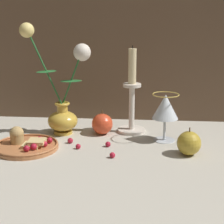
{
  "coord_description": "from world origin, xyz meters",
  "views": [
    {
      "loc": [
        0.1,
        -1.09,
        0.39
      ],
      "look_at": [
        0.01,
        -0.02,
        0.1
      ],
      "focal_mm": 60.0,
      "sensor_mm": 36.0,
      "label": 1
    }
  ],
  "objects_px": {
    "candlestick": "(132,100)",
    "apple_beside_vase": "(102,124)",
    "apple_near_glass": "(189,143)",
    "plate_with_pastries": "(26,144)",
    "wine_glass": "(165,108)",
    "vase": "(62,100)"
  },
  "relations": [
    {
      "from": "candlestick",
      "to": "apple_beside_vase",
      "type": "xyz_separation_m",
      "value": [
        -0.09,
        -0.03,
        -0.07
      ]
    },
    {
      "from": "candlestick",
      "to": "apple_near_glass",
      "type": "xyz_separation_m",
      "value": [
        0.17,
        -0.19,
        -0.07
      ]
    },
    {
      "from": "plate_with_pastries",
      "to": "apple_near_glass",
      "type": "distance_m",
      "value": 0.47
    },
    {
      "from": "apple_beside_vase",
      "to": "plate_with_pastries",
      "type": "bearing_deg",
      "value": -144.07
    },
    {
      "from": "apple_beside_vase",
      "to": "apple_near_glass",
      "type": "relative_size",
      "value": 1.01
    },
    {
      "from": "wine_glass",
      "to": "candlestick",
      "type": "height_order",
      "value": "candlestick"
    },
    {
      "from": "vase",
      "to": "wine_glass",
      "type": "bearing_deg",
      "value": -7.24
    },
    {
      "from": "plate_with_pastries",
      "to": "candlestick",
      "type": "bearing_deg",
      "value": 31.06
    },
    {
      "from": "candlestick",
      "to": "wine_glass",
      "type": "bearing_deg",
      "value": -36.09
    },
    {
      "from": "wine_glass",
      "to": "apple_beside_vase",
      "type": "bearing_deg",
      "value": 167.19
    },
    {
      "from": "apple_near_glass",
      "to": "vase",
      "type": "bearing_deg",
      "value": 158.17
    },
    {
      "from": "wine_glass",
      "to": "candlestick",
      "type": "xyz_separation_m",
      "value": [
        -0.11,
        0.08,
        0.0
      ]
    },
    {
      "from": "wine_glass",
      "to": "apple_beside_vase",
      "type": "distance_m",
      "value": 0.22
    },
    {
      "from": "wine_glass",
      "to": "candlestick",
      "type": "bearing_deg",
      "value": 143.91
    },
    {
      "from": "apple_beside_vase",
      "to": "apple_near_glass",
      "type": "bearing_deg",
      "value": -31.44
    },
    {
      "from": "vase",
      "to": "apple_beside_vase",
      "type": "xyz_separation_m",
      "value": [
        0.13,
        0.0,
        -0.08
      ]
    },
    {
      "from": "plate_with_pastries",
      "to": "apple_beside_vase",
      "type": "xyz_separation_m",
      "value": [
        0.21,
        0.15,
        0.02
      ]
    },
    {
      "from": "apple_near_glass",
      "to": "wine_glass",
      "type": "bearing_deg",
      "value": 118.54
    },
    {
      "from": "wine_glass",
      "to": "candlestick",
      "type": "distance_m",
      "value": 0.13
    },
    {
      "from": "candlestick",
      "to": "vase",
      "type": "bearing_deg",
      "value": -171.11
    },
    {
      "from": "vase",
      "to": "apple_beside_vase",
      "type": "relative_size",
      "value": 4.43
    },
    {
      "from": "wine_glass",
      "to": "apple_near_glass",
      "type": "height_order",
      "value": "wine_glass"
    }
  ]
}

